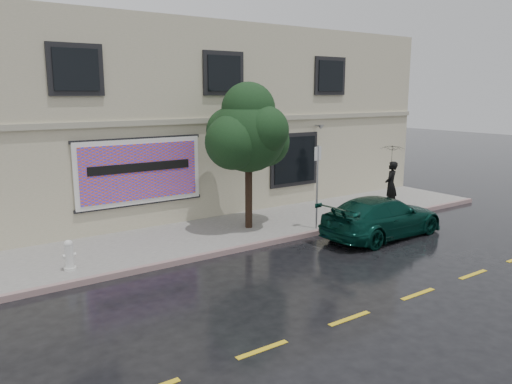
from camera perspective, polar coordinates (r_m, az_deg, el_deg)
ground at (r=14.47m, az=6.87°, el=-7.10°), size 90.00×90.00×0.00m
sidewalk at (r=16.89m, az=-0.49°, el=-4.05°), size 20.00×3.50×0.15m
curb at (r=15.54m, az=3.18°, el=-5.44°), size 20.00×0.18×0.16m
road_marking at (r=12.25m, az=18.02°, el=-11.03°), size 19.00×0.12×0.01m
building at (r=21.31m, az=-9.37°, el=8.33°), size 20.00×8.12×7.00m
billboard at (r=16.45m, az=-13.10°, el=2.29°), size 4.30×0.16×2.20m
car at (r=16.41m, az=14.24°, el=-2.77°), size 4.57×2.16×1.31m
pedestrian at (r=19.80m, az=15.16°, el=0.77°), size 0.79×0.67×1.83m
umbrella at (r=19.62m, az=15.35°, el=4.51°), size 1.07×1.07×0.77m
street_tree at (r=16.08m, az=-0.86°, el=6.49°), size 2.40×2.40×4.26m
fire_hydrant at (r=13.44m, az=-20.57°, el=-6.81°), size 0.32×0.30×0.79m
sign_pole at (r=16.25m, az=7.01°, el=1.44°), size 0.34×0.08×2.75m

